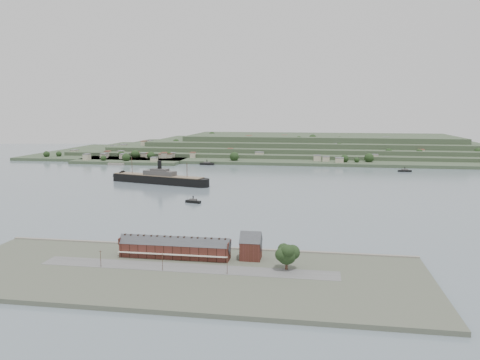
# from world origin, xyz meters

# --- Properties ---
(ground) EXTENTS (1400.00, 1400.00, 0.00)m
(ground) POSITION_xyz_m (0.00, 0.00, 0.00)
(ground) COLOR slate
(ground) RESTS_ON ground
(near_shore) EXTENTS (220.00, 80.00, 2.60)m
(near_shore) POSITION_xyz_m (0.00, -186.75, 1.01)
(near_shore) COLOR #4C5142
(near_shore) RESTS_ON ground
(terrace_row) EXTENTS (55.60, 9.80, 11.07)m
(terrace_row) POSITION_xyz_m (-10.00, -168.02, 6.84)
(terrace_row) COLOR #472119
(terrace_row) RESTS_ON ground
(gabled_building) EXTENTS (10.40, 10.18, 14.09)m
(gabled_building) POSITION_xyz_m (27.50, -164.00, 8.19)
(gabled_building) COLOR #472119
(gabled_building) RESTS_ON ground
(far_peninsula) EXTENTS (760.00, 309.00, 30.00)m
(far_peninsula) POSITION_xyz_m (27.91, 393.10, 11.88)
(far_peninsula) COLOR #37472F
(far_peninsula) RESTS_ON ground
(steamship) EXTENTS (113.86, 42.27, 27.85)m
(steamship) POSITION_xyz_m (-101.13, 64.86, 5.14)
(steamship) COLOR black
(steamship) RESTS_ON ground
(tugboat) EXTENTS (13.36, 6.84, 5.81)m
(tugboat) POSITION_xyz_m (-38.25, -25.80, 1.42)
(tugboat) COLOR black
(tugboat) RESTS_ON ground
(ferry_west) EXTENTS (19.28, 5.95, 7.17)m
(ferry_west) POSITION_xyz_m (-85.38, 225.00, 1.73)
(ferry_west) COLOR black
(ferry_west) RESTS_ON ground
(ferry_east) EXTENTS (15.90, 5.81, 5.83)m
(ferry_east) POSITION_xyz_m (164.29, 195.60, 1.41)
(ferry_east) COLOR black
(ferry_east) RESTS_ON ground
(fig_tree) EXTENTS (11.25, 9.74, 12.55)m
(fig_tree) POSITION_xyz_m (46.08, -177.20, 9.66)
(fig_tree) COLOR #462C20
(fig_tree) RESTS_ON ground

